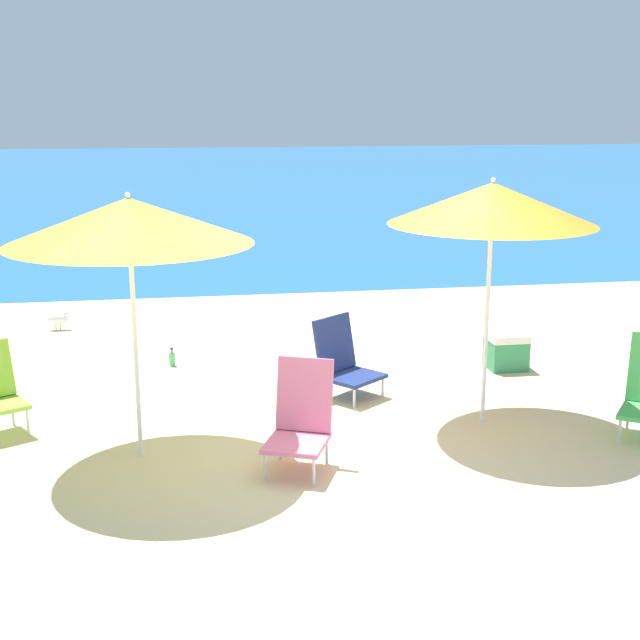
% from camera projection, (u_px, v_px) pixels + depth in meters
% --- Properties ---
extents(ground_plane, '(60.00, 60.00, 0.00)m').
position_uv_depth(ground_plane, '(360.00, 449.00, 7.12)').
color(ground_plane, beige).
extents(sea_water, '(60.00, 40.00, 0.01)m').
position_uv_depth(sea_water, '(210.00, 177.00, 31.92)').
color(sea_water, '#23669E').
rests_on(sea_water, ground).
extents(beach_umbrella_yellow, '(1.85, 1.85, 2.06)m').
position_uv_depth(beach_umbrella_yellow, '(129.00, 221.00, 6.56)').
color(beach_umbrella_yellow, white).
rests_on(beach_umbrella_yellow, ground).
extents(beach_umbrella_orange, '(1.72, 1.72, 2.10)m').
position_uv_depth(beach_umbrella_orange, '(492.00, 204.00, 7.28)').
color(beach_umbrella_orange, white).
rests_on(beach_umbrella_orange, ground).
extents(beach_chair_pink, '(0.61, 0.68, 0.82)m').
position_uv_depth(beach_chair_pink, '(301.00, 418.00, 6.70)').
color(beach_chair_pink, silver).
rests_on(beach_chair_pink, ground).
extents(beach_chair_navy, '(0.71, 0.72, 0.74)m').
position_uv_depth(beach_chair_navy, '(343.00, 360.00, 8.33)').
color(beach_chair_navy, silver).
rests_on(beach_chair_navy, ground).
extents(water_bottle, '(0.06, 0.06, 0.20)m').
position_uv_depth(water_bottle, '(172.00, 359.00, 9.32)').
color(water_bottle, '#4CB266').
rests_on(water_bottle, ground).
extents(cooler_box, '(0.39, 0.37, 0.38)m').
position_uv_depth(cooler_box, '(506.00, 350.00, 9.21)').
color(cooler_box, '#338C59').
rests_on(cooler_box, ground).
extents(seagull, '(0.27, 0.11, 0.23)m').
position_uv_depth(seagull, '(58.00, 319.00, 10.76)').
color(seagull, gold).
rests_on(seagull, ground).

